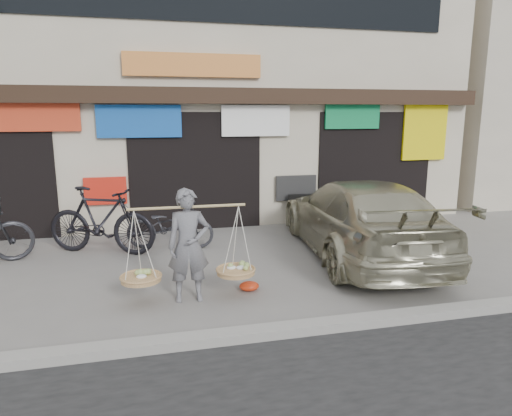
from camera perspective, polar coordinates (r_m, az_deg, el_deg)
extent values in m
plane|color=gray|center=(7.53, -4.37, -9.06)|extent=(70.00, 70.00, 0.00)
cube|color=gray|center=(5.71, -1.05, -15.49)|extent=(70.00, 0.25, 0.12)
cube|color=beige|center=(13.52, -9.18, 15.15)|extent=(14.00, 6.00, 7.00)
cube|color=black|center=(10.37, -7.70, 13.76)|extent=(14.00, 0.35, 0.35)
cube|color=black|center=(10.84, -7.67, 4.67)|extent=(3.00, 0.60, 2.70)
cube|color=black|center=(12.15, 14.03, 5.18)|extent=(3.00, 0.60, 2.70)
cube|color=red|center=(10.59, -25.44, 10.27)|extent=(1.60, 0.08, 0.60)
cube|color=#1553B4|center=(10.38, -14.36, 10.46)|extent=(1.80, 0.08, 0.70)
cube|color=white|center=(10.67, -0.02, 10.85)|extent=(1.60, 0.08, 0.70)
cube|color=#0E7F46|center=(11.47, 11.95, 11.17)|extent=(1.40, 0.08, 0.60)
cube|color=yellow|center=(12.46, 20.32, 8.89)|extent=(1.20, 0.08, 1.40)
cube|color=red|center=(10.55, -18.29, 2.06)|extent=(0.90, 0.08, 0.60)
cube|color=#272727|center=(11.09, 5.02, 2.54)|extent=(1.00, 0.08, 0.60)
cube|color=orange|center=(10.48, -7.84, 17.30)|extent=(3.00, 0.08, 0.50)
imported|color=slate|center=(6.60, -8.43, -4.67)|extent=(0.61, 0.40, 1.65)
cylinder|color=tan|center=(6.46, -8.58, 0.12)|extent=(1.65, 0.07, 0.04)
cylinder|color=tan|center=(6.73, -14.17, -8.55)|extent=(0.56, 0.56, 0.07)
ellipsoid|color=#A5BF66|center=(6.70, -14.20, -8.07)|extent=(0.39, 0.39, 0.10)
cylinder|color=tan|center=(6.81, -2.55, -7.93)|extent=(0.56, 0.56, 0.07)
ellipsoid|color=#A5BF66|center=(6.79, -2.55, -7.45)|extent=(0.39, 0.39, 0.10)
imported|color=black|center=(9.24, -18.82, -1.49)|extent=(2.24, 1.44, 1.31)
imported|color=#2B2B30|center=(9.30, -10.72, -2.20)|extent=(1.84, 1.00, 0.92)
imported|color=#B4AF91|center=(8.87, 12.74, -1.19)|extent=(2.51, 5.19, 1.46)
cube|color=black|center=(11.11, 8.39, 0.64)|extent=(1.70, 0.26, 0.45)
cube|color=silver|center=(11.19, 8.29, 0.20)|extent=(0.45, 0.06, 0.12)
ellipsoid|color=red|center=(7.10, -0.87, -9.74)|extent=(0.31, 0.25, 0.14)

